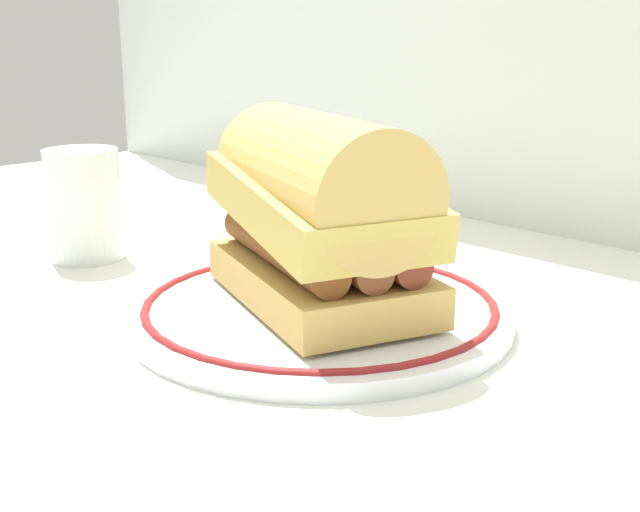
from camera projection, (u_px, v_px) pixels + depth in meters
name	position (u px, v px, depth m)	size (l,w,h in m)	color
ground_plane	(327.00, 311.00, 0.57)	(1.50, 1.50, 0.00)	silver
plate	(320.00, 310.00, 0.54)	(0.25, 0.25, 0.01)	white
sausage_sandwich	(320.00, 211.00, 0.53)	(0.20, 0.15, 0.12)	tan
drinking_glass	(84.00, 212.00, 0.68)	(0.06, 0.06, 0.09)	silver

